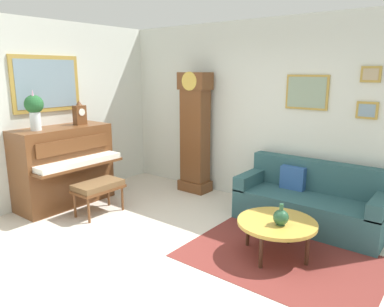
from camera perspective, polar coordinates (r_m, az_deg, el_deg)
The scene contains 12 objects.
ground_plane at distance 4.31m, azimuth -5.90°, elevation -16.25°, with size 6.40×6.00×0.10m, color beige.
wall_left at distance 5.93m, azimuth -24.72°, elevation 5.58°, with size 0.13×4.90×2.80m.
wall_back at distance 5.76m, azimuth 10.68°, elevation 6.29°, with size 5.30×0.13×2.80m.
area_rug at distance 4.32m, azimuth 13.77°, elevation -15.68°, with size 2.10×1.50×0.01m, color maroon.
piano at distance 5.92m, azimuth -19.43°, elevation -1.84°, with size 0.87×1.44×1.22m.
piano_bench at distance 5.42m, azimuth -14.52°, elevation -5.13°, with size 0.42×0.70×0.48m.
grandfather_clock at distance 6.14m, azimuth 0.48°, elevation 2.77°, with size 0.52×0.34×2.03m.
couch at distance 5.18m, azimuth 18.07°, elevation -7.28°, with size 1.90×0.80×0.84m.
coffee_table at distance 4.22m, azimuth 13.20°, elevation -10.67°, with size 0.88×0.88×0.41m.
mantel_clock at distance 5.96m, azimuth -17.25°, elevation 6.00°, with size 0.13×0.18×0.38m.
flower_vase at distance 5.56m, azimuth -23.55°, elevation 6.54°, with size 0.26×0.26×0.58m.
green_jug at distance 4.09m, azimuth 13.80°, elevation -9.71°, with size 0.17×0.17×0.24m.
Camera 1 is at (2.64, -2.68, 2.04)m, focal length 33.93 mm.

